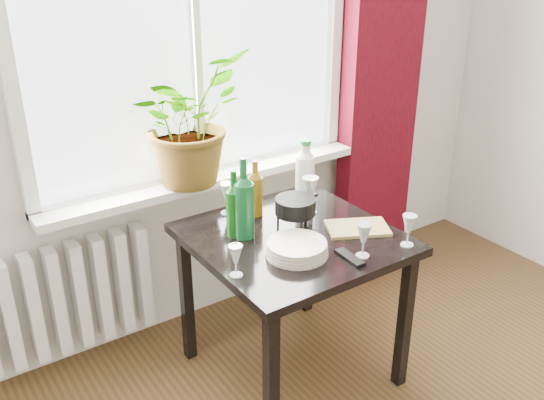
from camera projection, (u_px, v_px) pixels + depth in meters
window at (192, 17)px, 2.76m from camera, size 1.72×0.08×1.62m
windowsill at (207, 179)px, 3.03m from camera, size 1.72×0.20×0.04m
curtain at (383, 59)px, 3.38m from camera, size 0.50×0.12×2.56m
radiator at (68, 298)px, 2.86m from camera, size 0.80×0.10×0.55m
table at (293, 253)px, 2.71m from camera, size 0.85×0.85×0.74m
potted_plant at (187, 119)px, 2.83m from camera, size 0.72×0.69×0.62m
wine_bottle_left at (234, 203)px, 2.60m from camera, size 0.08×0.08×0.31m
wine_bottle_right at (244, 198)px, 2.58m from camera, size 0.11×0.11×0.37m
bottle_amber at (255, 188)px, 2.80m from camera, size 0.08×0.08×0.28m
cleaning_bottle at (305, 170)px, 2.93m from camera, size 0.09×0.09×0.33m
wineglass_front_right at (363, 240)px, 2.47m from camera, size 0.08×0.08×0.15m
wineglass_far_right at (408, 230)px, 2.55m from camera, size 0.08×0.08×0.15m
wineglass_back_center at (310, 195)px, 2.83m from camera, size 0.08×0.08×0.19m
wineglass_back_left at (226, 198)px, 2.83m from camera, size 0.09×0.09×0.16m
wineglass_front_left at (236, 261)px, 2.33m from camera, size 0.07×0.07×0.14m
plate_stack at (297, 249)px, 2.50m from camera, size 0.33×0.33×0.06m
fondue_pot at (295, 213)px, 2.71m from camera, size 0.23×0.20×0.14m
tv_remote at (350, 258)px, 2.47m from camera, size 0.05×0.15×0.02m
cutting_board at (358, 228)px, 2.71m from camera, size 0.32×0.28×0.01m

